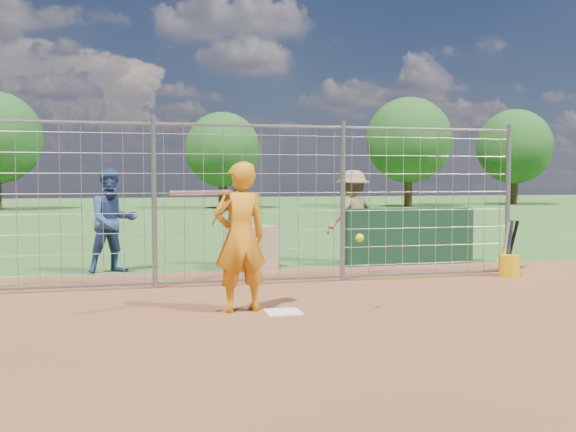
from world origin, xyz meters
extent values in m
plane|color=#2D591E|center=(0.00, 0.00, 0.00)|extent=(100.00, 100.00, 0.00)
plane|color=brown|center=(0.00, -3.00, 0.01)|extent=(18.00, 18.00, 0.00)
cube|color=silver|center=(0.00, -0.20, 0.01)|extent=(0.43, 0.43, 0.02)
cube|color=#11381E|center=(3.40, 3.60, 0.55)|extent=(2.60, 0.20, 1.10)
imported|color=orange|center=(-0.51, -0.01, 0.94)|extent=(0.76, 0.57, 1.88)
imported|color=navy|center=(-2.17, 3.82, 0.93)|extent=(1.09, 0.97, 1.85)
imported|color=#56565B|center=(0.10, 4.27, 0.81)|extent=(0.98, 0.47, 1.62)
imported|color=olive|center=(2.45, 4.25, 0.92)|extent=(1.35, 1.03, 1.84)
cube|color=tan|center=(0.31, 3.67, 0.40)|extent=(0.94, 0.79, 0.80)
cylinder|color=silver|center=(-1.02, -0.30, 1.51)|extent=(0.79, 0.45, 0.06)
sphere|color=#B6E117|center=(0.89, -0.52, 0.95)|extent=(0.10, 0.10, 0.10)
cylinder|color=#E5A80C|center=(4.40, 1.75, 0.19)|extent=(0.34, 0.34, 0.38)
cylinder|color=silver|center=(4.35, 1.80, 0.55)|extent=(0.11, 0.30, 0.83)
cylinder|color=navy|center=(4.42, 1.80, 0.55)|extent=(0.08, 0.22, 0.85)
cylinder|color=black|center=(4.47, 1.80, 0.55)|extent=(0.13, 0.28, 0.84)
cylinder|color=gray|center=(-1.50, 2.00, 1.30)|extent=(0.08, 0.08, 2.60)
cylinder|color=gray|center=(1.50, 2.00, 1.30)|extent=(0.08, 0.08, 2.60)
cylinder|color=gray|center=(4.50, 2.00, 1.30)|extent=(0.08, 0.08, 2.60)
cylinder|color=gray|center=(0.00, 2.00, 2.50)|extent=(9.00, 0.05, 0.05)
cylinder|color=gray|center=(0.00, 2.00, 0.08)|extent=(9.00, 0.05, 0.05)
cube|color=gray|center=(0.00, 2.00, 1.25)|extent=(9.00, 0.02, 2.50)
cylinder|color=#3F2B19|center=(3.00, 28.00, 1.08)|extent=(0.50, 0.50, 2.16)
sphere|color=#26561E|center=(3.00, 28.00, 3.30)|extent=(4.20, 4.20, 4.20)
cylinder|color=#3F2B19|center=(14.00, 27.50, 1.30)|extent=(0.50, 0.50, 2.59)
sphere|color=#26561E|center=(14.00, 27.50, 3.96)|extent=(5.04, 5.04, 5.04)
cylinder|color=#3F2B19|center=(22.00, 29.00, 1.22)|extent=(0.50, 0.50, 2.45)
sphere|color=#26561E|center=(22.00, 29.00, 3.74)|extent=(4.76, 4.76, 4.76)
camera|label=1|loc=(-1.77, -7.90, 1.67)|focal=40.00mm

